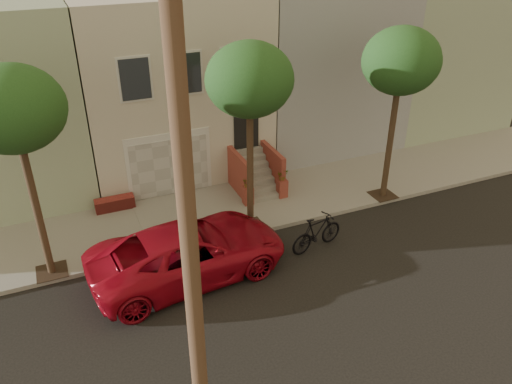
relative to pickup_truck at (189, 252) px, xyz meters
name	(u,v)px	position (x,y,z in m)	size (l,w,h in m)	color
ground	(271,307)	(1.64, -2.33, -0.82)	(90.00, 90.00, 0.00)	black
sidewalk	(210,213)	(1.64, 3.02, -0.75)	(40.00, 3.70, 0.15)	gray
house_row	(162,75)	(1.64, 8.86, 2.82)	(33.10, 11.70, 7.00)	#BEB5A2
tree_left	(13,111)	(-3.86, 1.57, 4.43)	(2.70, 2.57, 6.30)	#2D2116
tree_mid	(250,81)	(2.64, 1.57, 4.43)	(2.70, 2.57, 6.30)	#2D2116
tree_right	(401,62)	(8.14, 1.57, 4.43)	(2.70, 2.57, 6.30)	#2D2116
pickup_truck	(189,252)	(0.00, 0.00, 0.00)	(2.73, 5.91, 1.64)	#A20B1C
motorcycle	(317,233)	(4.18, -0.31, -0.22)	(0.57, 2.00, 1.20)	black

